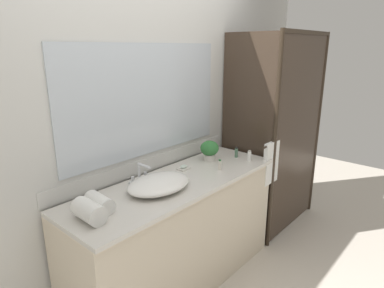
% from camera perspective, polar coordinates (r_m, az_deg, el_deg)
% --- Properties ---
extents(ground_plane, '(8.00, 8.00, 0.00)m').
position_cam_1_polar(ground_plane, '(2.93, -2.10, -22.78)').
color(ground_plane, beige).
extents(wall_back_with_mirror, '(4.40, 0.06, 2.60)m').
position_cam_1_polar(wall_back_with_mirror, '(2.58, -7.98, 3.99)').
color(wall_back_with_mirror, silver).
rests_on(wall_back_with_mirror, ground_plane).
extents(vanity_cabinet, '(1.80, 0.58, 0.90)m').
position_cam_1_polar(vanity_cabinet, '(2.67, -2.36, -15.19)').
color(vanity_cabinet, beige).
rests_on(vanity_cabinet, ground_plane).
extents(shower_enclosure, '(1.20, 0.59, 2.00)m').
position_cam_1_polar(shower_enclosure, '(3.33, 15.36, 1.31)').
color(shower_enclosure, '#2D2319').
rests_on(shower_enclosure, ground_plane).
extents(sink_basin, '(0.48, 0.35, 0.09)m').
position_cam_1_polar(sink_basin, '(2.31, -5.75, -6.82)').
color(sink_basin, white).
rests_on(sink_basin, vanity_cabinet).
extents(faucet, '(0.17, 0.15, 0.15)m').
position_cam_1_polar(faucet, '(2.45, -8.95, -5.42)').
color(faucet, silver).
rests_on(faucet, vanity_cabinet).
extents(potted_plant, '(0.16, 0.16, 0.18)m').
position_cam_1_polar(potted_plant, '(2.86, 3.05, -0.96)').
color(potted_plant, beige).
rests_on(potted_plant, vanity_cabinet).
extents(soap_dish, '(0.10, 0.07, 0.04)m').
position_cam_1_polar(soap_dish, '(2.68, -1.46, -4.09)').
color(soap_dish, silver).
rests_on(soap_dish, vanity_cabinet).
extents(amenity_bottle_lotion, '(0.03, 0.03, 0.09)m').
position_cam_1_polar(amenity_bottle_lotion, '(2.91, 9.87, -2.00)').
color(amenity_bottle_lotion, white).
rests_on(amenity_bottle_lotion, vanity_cabinet).
extents(amenity_bottle_conditioner, '(0.03, 0.03, 0.09)m').
position_cam_1_polar(amenity_bottle_conditioner, '(2.98, 7.66, -1.45)').
color(amenity_bottle_conditioner, '#4C7056').
rests_on(amenity_bottle_conditioner, vanity_cabinet).
extents(amenity_bottle_body_wash, '(0.03, 0.03, 0.09)m').
position_cam_1_polar(amenity_bottle_body_wash, '(2.66, 4.82, -3.63)').
color(amenity_bottle_body_wash, silver).
rests_on(amenity_bottle_body_wash, vanity_cabinet).
extents(rolled_towel_near_edge, '(0.12, 0.21, 0.12)m').
position_cam_1_polar(rolled_towel_near_edge, '(1.99, -17.34, -11.02)').
color(rolled_towel_near_edge, white).
rests_on(rolled_towel_near_edge, vanity_cabinet).
extents(rolled_towel_middle, '(0.11, 0.21, 0.10)m').
position_cam_1_polar(rolled_towel_middle, '(2.10, -15.69, -9.72)').
color(rolled_towel_middle, white).
rests_on(rolled_towel_middle, vanity_cabinet).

